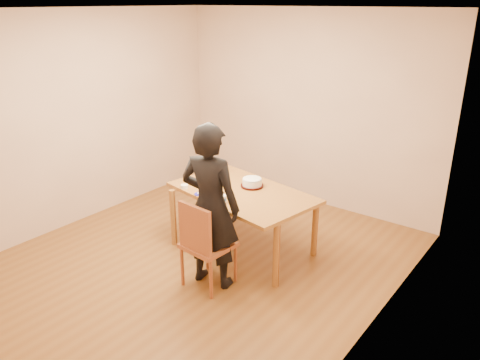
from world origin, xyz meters
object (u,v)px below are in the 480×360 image
Objects in this scene: person at (210,207)px; cake_plate at (252,186)px; cake at (252,182)px; dining_chair at (208,245)px; dining_table at (243,193)px.

cake_plate is at bearing -92.34° from person.
dining_chair is at bearing -81.30° from cake.
person is (0.15, -0.90, 0.05)m from cake.
dining_chair is at bearing -81.30° from cake_plate.
dining_table is 7.27× the size of cake.
cake reaches higher than cake_plate.
cake is (-0.15, 0.95, 0.36)m from dining_chair.
dining_table is 3.58× the size of dining_chair.
cake is at bearing 0.00° from cake_plate.
cake is 0.13× the size of person.
person reaches higher than dining_chair.
dining_table is 0.84m from dining_chair.
cake_plate is at bearing 102.80° from dining_chair.
dining_chair is at bearing -69.30° from dining_table.
person is (0.00, 0.05, 0.41)m from dining_chair.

